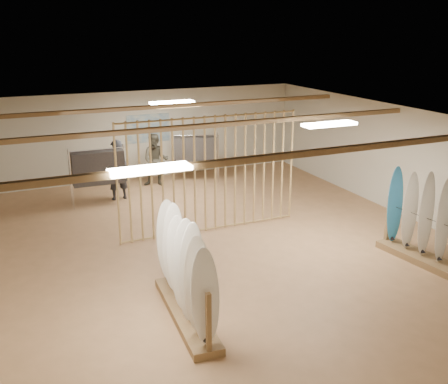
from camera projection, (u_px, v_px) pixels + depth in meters
name	position (u px, v px, depth m)	size (l,w,h in m)	color
floor	(224.00, 242.00, 12.00)	(12.00, 12.00, 0.00)	#A87B51
ceiling	(224.00, 121.00, 11.15)	(12.00, 12.00, 0.00)	gray
wall_back	(149.00, 134.00, 16.81)	(12.00, 12.00, 0.00)	beige
wall_front	(424.00, 313.00, 6.35)	(12.00, 12.00, 0.00)	beige
wall_right	(401.00, 161.00, 13.51)	(12.00, 12.00, 0.00)	beige
ceiling_slats	(224.00, 124.00, 11.18)	(9.50, 6.12, 0.10)	brown
light_panels	(224.00, 123.00, 11.17)	(1.20, 0.35, 0.06)	white
bamboo_partition	(210.00, 174.00, 12.27)	(4.45, 0.05, 2.78)	tan
poster	(148.00, 128.00, 16.73)	(1.40, 0.03, 0.90)	#2E68A1
rack_left	(185.00, 284.00, 8.73)	(0.67, 2.60, 1.80)	brown
rack_right	(424.00, 232.00, 10.82)	(0.77, 2.09, 1.94)	brown
clothing_rack_a	(98.00, 168.00, 14.23)	(1.50, 0.41, 1.60)	silver
clothing_rack_b	(195.00, 150.00, 16.44)	(1.36, 0.75, 1.52)	silver
shopper_a	(117.00, 166.00, 14.67)	(0.72, 0.49, 1.97)	#25272D
shopper_b	(156.00, 157.00, 15.93)	(0.89, 0.69, 1.85)	#38362B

